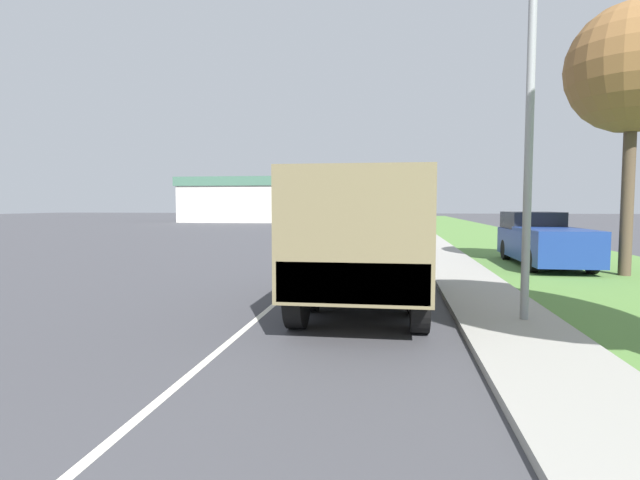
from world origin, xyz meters
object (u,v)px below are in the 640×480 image
car_second_ahead (379,225)px  car_third_ahead (351,218)px  military_truck (365,231)px  car_nearest_ahead (376,239)px  car_fourth_ahead (387,215)px  pickup_truck (542,240)px  lamp_post (515,106)px

car_second_ahead → car_third_ahead: size_ratio=1.02×
military_truck → car_nearest_ahead: bearing=90.8°
car_third_ahead → car_fourth_ahead: car_fourth_ahead is taller
car_fourth_ahead → pickup_truck: 48.76m
pickup_truck → car_nearest_ahead: bearing=150.0°
military_truck → car_third_ahead: bearing=95.2°
car_nearest_ahead → lamp_post: bearing=-77.6°
car_nearest_ahead → car_fourth_ahead: car_fourth_ahead is taller
car_second_ahead → pickup_truck: 19.18m
pickup_truck → lamp_post: (-3.11, -9.22, 2.88)m
car_fourth_ahead → pickup_truck: bearing=-83.0°
car_third_ahead → pickup_truck: size_ratio=0.85×
military_truck → car_second_ahead: (-0.39, 26.07, -0.92)m
military_truck → pickup_truck: (5.73, 7.90, -0.67)m
car_second_ahead → pickup_truck: pickup_truck is taller
pickup_truck → lamp_post: lamp_post is taller
car_fourth_ahead → car_second_ahead: bearing=-90.4°
car_second_ahead → lamp_post: lamp_post is taller
car_second_ahead → lamp_post: bearing=-83.7°
car_nearest_ahead → lamp_post: (2.77, -12.61, 3.15)m
military_truck → car_fourth_ahead: (-0.20, 56.30, -0.82)m
car_second_ahead → car_nearest_ahead: bearing=-89.1°
car_third_ahead → car_fourth_ahead: bearing=75.5°
car_nearest_ahead → car_fourth_ahead: bearing=90.1°
car_third_ahead → lamp_post: (6.45, -43.61, 3.06)m
car_fourth_ahead → lamp_post: bearing=-87.2°
lamp_post → pickup_truck: bearing=71.4°
car_second_ahead → car_fourth_ahead: (0.19, 30.23, 0.10)m
military_truck → car_third_ahead: (-3.83, 42.29, -0.85)m
car_nearest_ahead → car_second_ahead: 14.78m
car_third_ahead → lamp_post: size_ratio=0.80×
pickup_truck → lamp_post: size_ratio=0.95×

